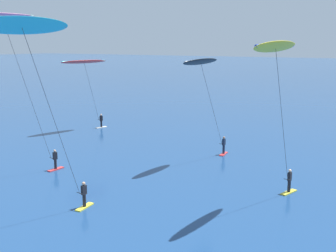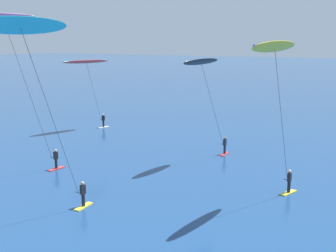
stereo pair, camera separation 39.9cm
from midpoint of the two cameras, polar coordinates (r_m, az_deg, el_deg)
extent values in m
cube|color=yellow|center=(27.81, -11.65, -10.68)|extent=(0.54, 1.53, 0.08)
cylinder|color=black|center=(27.65, -11.68, -9.84)|extent=(0.22, 0.22, 0.80)
cube|color=black|center=(27.41, -11.74, -8.47)|extent=(0.25, 0.37, 0.60)
sphere|color=tan|center=(27.27, -11.78, -7.64)|extent=(0.22, 0.22, 0.22)
cylinder|color=black|center=(27.25, -12.31, -8.88)|extent=(0.55, 0.12, 0.04)
ellipsoid|color=#23B2C6|center=(23.77, -19.67, 12.70)|extent=(2.28, 5.97, 1.05)
cylinder|color=#DB4C38|center=(23.78, -19.68, 12.82)|extent=(1.01, 5.50, 0.16)
cylinder|color=#333338|center=(25.02, -15.71, 1.05)|extent=(0.53, 3.26, 10.03)
cube|color=red|center=(39.92, 7.25, -3.76)|extent=(0.54, 1.53, 0.08)
cylinder|color=#192338|center=(39.81, 7.26, -3.15)|extent=(0.22, 0.22, 0.80)
cube|color=#192338|center=(39.65, 7.29, -2.17)|extent=(0.24, 0.36, 0.60)
sphere|color=#9E7051|center=(39.55, 7.30, -1.58)|extent=(0.22, 0.22, 0.22)
cylinder|color=black|center=(39.38, 7.03, -2.44)|extent=(0.55, 0.11, 0.04)
ellipsoid|color=black|center=(35.05, 4.13, 8.68)|extent=(1.72, 4.92, 0.72)
cylinder|color=white|center=(35.04, 4.13, 8.77)|extent=(0.71, 4.56, 0.16)
cylinder|color=#333338|center=(37.03, 5.67, 2.72)|extent=(0.49, 3.83, 7.62)
cube|color=red|center=(36.20, -15.27, -5.66)|extent=(0.52, 1.53, 0.08)
cylinder|color=black|center=(36.07, -15.31, -4.99)|extent=(0.22, 0.22, 0.80)
cube|color=black|center=(35.89, -15.37, -3.92)|extent=(0.30, 0.39, 0.60)
sphere|color=tan|center=(35.79, -15.40, -3.27)|extent=(0.22, 0.22, 0.22)
cylinder|color=black|center=(35.79, -15.87, -4.19)|extent=(0.53, 0.23, 0.04)
ellipsoid|color=pink|center=(33.52, -21.93, 13.70)|extent=(2.76, 4.99, 0.50)
cylinder|color=#14895B|center=(33.52, -21.94, 13.79)|extent=(1.75, 4.42, 0.16)
cylinder|color=#333338|center=(34.19, -18.75, 4.39)|extent=(1.10, 2.96, 11.06)
cube|color=silver|center=(52.57, -9.22, -0.18)|extent=(0.79, 1.55, 0.08)
cylinder|color=black|center=(52.49, -9.24, 0.29)|extent=(0.22, 0.22, 0.80)
cube|color=black|center=(52.36, -9.26, 1.05)|extent=(0.29, 0.38, 0.60)
sphere|color=tan|center=(52.29, -9.27, 1.50)|extent=(0.22, 0.22, 0.22)
cylinder|color=black|center=(52.20, -9.58, 0.87)|extent=(0.54, 0.20, 0.04)
ellipsoid|color=red|center=(50.50, -11.53, 8.53)|extent=(3.07, 6.08, 0.58)
cylinder|color=#23D6DB|center=(50.50, -11.53, 8.59)|extent=(1.86, 5.44, 0.16)
cylinder|color=#333338|center=(51.23, -10.53, 4.58)|extent=(0.56, 1.70, 6.97)
cube|color=yellow|center=(30.88, 15.68, -8.63)|extent=(0.83, 1.55, 0.08)
cylinder|color=black|center=(30.74, 15.72, -7.86)|extent=(0.22, 0.22, 0.80)
cube|color=black|center=(30.52, 15.79, -6.61)|extent=(0.24, 0.36, 0.60)
sphere|color=beige|center=(30.40, 15.83, -5.86)|extent=(0.22, 0.22, 0.22)
cylinder|color=black|center=(30.25, 15.53, -7.00)|extent=(0.55, 0.11, 0.04)
ellipsoid|color=yellow|center=(25.91, 13.96, 10.40)|extent=(1.68, 5.70, 0.84)
cylinder|color=#1432E0|center=(25.91, 13.97, 10.51)|extent=(0.81, 5.32, 0.16)
cylinder|color=#333338|center=(27.76, 14.81, 0.92)|extent=(0.40, 3.12, 8.93)
camera|label=1|loc=(0.20, -90.36, -0.07)|focal=45.00mm
camera|label=2|loc=(0.20, 89.64, 0.07)|focal=45.00mm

